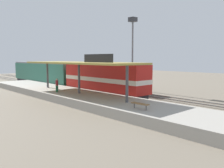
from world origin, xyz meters
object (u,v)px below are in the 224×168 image
at_px(platform_bench, 140,104).
at_px(light_mast, 133,38).
at_px(passenger_carriage_single, 43,73).
at_px(person_waiting, 57,85).
at_px(locomotive, 104,78).
at_px(freight_car, 113,78).

distance_m(platform_bench, light_mast, 20.56).
relative_size(passenger_carriage_single, person_waiting, 11.70).
bearing_deg(light_mast, platform_bench, -135.62).
xyz_separation_m(locomotive, light_mast, (7.80, 1.83, 5.99)).
bearing_deg(platform_bench, locomotive, 62.80).
relative_size(freight_car, light_mast, 1.03).
xyz_separation_m(passenger_carriage_single, light_mast, (7.80, -16.17, 6.08)).
bearing_deg(passenger_carriage_single, freight_car, -72.84).
xyz_separation_m(light_mast, person_waiting, (-13.80, 0.23, -6.54)).
distance_m(locomotive, passenger_carriage_single, 18.00).
xyz_separation_m(locomotive, person_waiting, (-6.00, 2.06, -0.56)).
xyz_separation_m(freight_car, light_mast, (3.20, -1.28, 6.43)).
distance_m(platform_bench, locomotive, 13.17).
bearing_deg(freight_car, passenger_carriage_single, 107.16).
bearing_deg(freight_car, person_waiting, -174.38).
distance_m(passenger_carriage_single, freight_car, 15.59).
bearing_deg(passenger_carriage_single, locomotive, -90.00).
height_order(locomotive, light_mast, light_mast).
bearing_deg(locomotive, platform_bench, -117.20).
distance_m(locomotive, light_mast, 10.00).
xyz_separation_m(platform_bench, freight_car, (10.60, 14.78, 0.63)).
height_order(freight_car, light_mast, light_mast).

